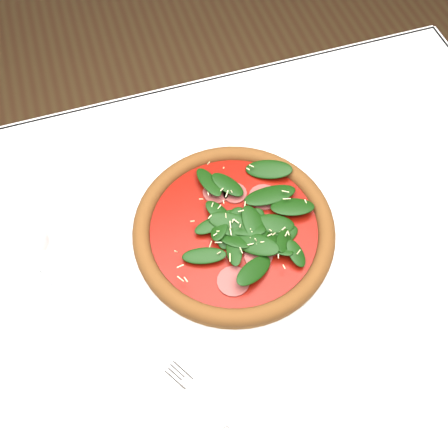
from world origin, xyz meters
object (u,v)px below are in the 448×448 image
object	(u,v)px
wine_glass	(22,244)
napkin	(212,405)
pizza	(234,228)
plate	(234,234)

from	to	relation	value
wine_glass	napkin	distance (m)	0.33
pizza	wine_glass	world-z (taller)	wine_glass
pizza	napkin	world-z (taller)	pizza
plate	pizza	bearing A→B (deg)	26.57
pizza	napkin	distance (m)	0.26
wine_glass	napkin	bearing A→B (deg)	-53.87
plate	pizza	xyz separation A→B (m)	(0.00, 0.00, 0.02)
pizza	napkin	xyz separation A→B (m)	(-0.11, -0.24, -0.02)
plate	napkin	size ratio (longest dim) A/B	2.69
pizza	napkin	bearing A→B (deg)	-114.87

